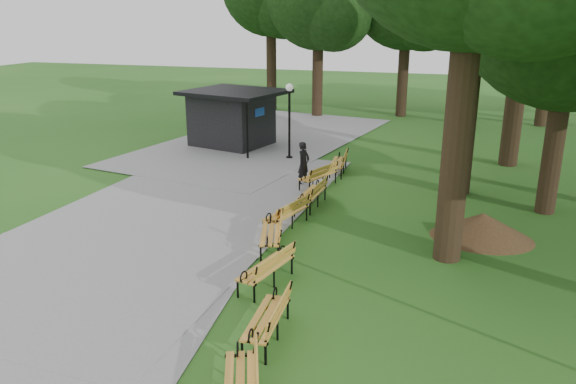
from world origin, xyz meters
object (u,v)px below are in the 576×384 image
(kiosk, at_px, (232,118))
(bench_2, at_px, (266,268))
(bench_4, at_px, (286,213))
(lamp_post, at_px, (289,105))
(bench_5, at_px, (311,194))
(bench_1, at_px, (266,318))
(bench_6, at_px, (318,176))
(dirt_mound, at_px, (482,226))
(person, at_px, (304,163))
(bench_3, at_px, (271,234))
(bench_7, at_px, (338,163))

(kiosk, height_order, bench_2, kiosk)
(bench_2, distance_m, bench_4, 3.75)
(lamp_post, relative_size, bench_5, 1.71)
(lamp_post, relative_size, bench_2, 1.71)
(bench_1, distance_m, bench_2, 2.26)
(bench_1, relative_size, bench_6, 1.00)
(kiosk, bearing_deg, dirt_mound, -23.90)
(kiosk, relative_size, bench_6, 2.23)
(bench_5, bearing_deg, kiosk, -138.96)
(lamp_post, bearing_deg, dirt_mound, -41.96)
(kiosk, relative_size, bench_4, 2.23)
(person, height_order, bench_4, person)
(lamp_post, bearing_deg, bench_1, -74.51)
(bench_1, height_order, bench_3, same)
(bench_5, relative_size, bench_6, 1.00)
(bench_1, xyz_separation_m, bench_4, (-1.45, 5.81, 0.00))
(bench_1, xyz_separation_m, bench_3, (-1.35, 4.16, 0.00))
(bench_7, bearing_deg, person, -32.23)
(lamp_post, bearing_deg, bench_3, -75.59)
(bench_5, distance_m, bench_7, 4.17)
(kiosk, relative_size, bench_5, 2.23)
(person, xyz_separation_m, dirt_mound, (6.21, -3.56, -0.42))
(bench_1, distance_m, bench_7, 12.08)
(kiosk, xyz_separation_m, bench_6, (5.64, -5.43, -0.89))
(person, bearing_deg, bench_7, -9.21)
(bench_2, xyz_separation_m, bench_5, (-0.46, 5.73, 0.00))
(dirt_mound, height_order, bench_4, bench_4)
(lamp_post, bearing_deg, bench_4, -73.42)
(bench_4, bearing_deg, bench_1, 29.23)
(bench_7, bearing_deg, bench_4, -7.43)
(dirt_mound, xyz_separation_m, bench_6, (-5.61, 3.33, 0.07))
(bench_6, bearing_deg, bench_3, 22.96)
(kiosk, bearing_deg, lamp_post, -12.62)
(bench_3, bearing_deg, kiosk, -168.89)
(dirt_mound, distance_m, bench_5, 5.41)
(person, xyz_separation_m, bench_1, (2.16, -10.21, -0.35))
(kiosk, height_order, bench_4, kiosk)
(kiosk, xyz_separation_m, bench_7, (5.93, -3.40, -0.89))
(lamp_post, distance_m, bench_3, 10.04)
(dirt_mound, bearing_deg, person, 150.17)
(dirt_mound, relative_size, bench_4, 1.25)
(person, relative_size, bench_6, 0.84)
(bench_4, bearing_deg, dirt_mound, 113.99)
(person, relative_size, bench_2, 0.84)
(bench_3, distance_m, bench_6, 5.82)
(bench_4, distance_m, bench_7, 6.21)
(person, xyz_separation_m, lamp_post, (-1.64, 3.50, 1.53))
(bench_1, distance_m, bench_6, 10.10)
(bench_2, bearing_deg, bench_3, -151.18)
(bench_3, distance_m, bench_5, 3.69)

